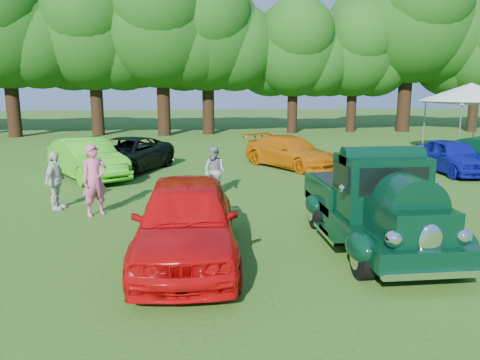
{
  "coord_description": "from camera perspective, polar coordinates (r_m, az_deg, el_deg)",
  "views": [
    {
      "loc": [
        -2.37,
        -9.4,
        3.43
      ],
      "look_at": [
        -1.12,
        2.06,
        1.1
      ],
      "focal_mm": 35.0,
      "sensor_mm": 36.0,
      "label": 1
    }
  ],
  "objects": [
    {
      "name": "red_convertible",
      "position": [
        9.33,
        -6.55,
        -4.84
      ],
      "size": [
        2.13,
        4.94,
        1.66
      ],
      "primitive_type": "imported",
      "rotation": [
        0.0,
        0.0,
        -0.03
      ],
      "color": "#BE0809",
      "rests_on": "ground"
    },
    {
      "name": "ground",
      "position": [
        10.28,
        7.53,
        -8.16
      ],
      "size": [
        120.0,
        120.0,
        0.0
      ],
      "primitive_type": "plane",
      "color": "#2A5113",
      "rests_on": "ground"
    },
    {
      "name": "back_car_lime",
      "position": [
        18.38,
        -18.17,
        2.48
      ],
      "size": [
        3.79,
        4.73,
        1.51
      ],
      "primitive_type": "imported",
      "rotation": [
        0.0,
        0.0,
        0.56
      ],
      "color": "green",
      "rests_on": "ground"
    },
    {
      "name": "back_car_orange",
      "position": [
        20.05,
        6.12,
        3.43
      ],
      "size": [
        3.96,
        4.87,
        1.33
      ],
      "primitive_type": "imported",
      "rotation": [
        0.0,
        0.0,
        0.55
      ],
      "color": "#BC5B06",
      "rests_on": "ground"
    },
    {
      "name": "tree_line",
      "position": [
        33.68,
        -6.83,
        17.6
      ],
      "size": [
        63.66,
        10.61,
        12.51
      ],
      "color": "#311F10",
      "rests_on": "ground"
    },
    {
      "name": "back_car_blue",
      "position": [
        20.43,
        24.47,
        2.66
      ],
      "size": [
        1.64,
        3.99,
        1.35
      ],
      "primitive_type": "imported",
      "rotation": [
        0.0,
        0.0,
        0.01
      ],
      "color": "#0C0F87",
      "rests_on": "ground"
    },
    {
      "name": "back_car_black",
      "position": [
        19.31,
        -13.84,
        2.95
      ],
      "size": [
        4.09,
        5.5,
        1.39
      ],
      "primitive_type": "imported",
      "rotation": [
        0.0,
        0.0,
        -0.41
      ],
      "color": "black",
      "rests_on": "ground"
    },
    {
      "name": "hero_pickup",
      "position": [
        10.51,
        16.11,
        -3.1
      ],
      "size": [
        2.4,
        5.16,
        2.02
      ],
      "color": "black",
      "rests_on": "ground"
    },
    {
      "name": "spectator_grey",
      "position": [
        14.71,
        -3.13,
        1.07
      ],
      "size": [
        0.97,
        0.94,
        1.58
      ],
      "primitive_type": "imported",
      "rotation": [
        0.0,
        0.0,
        -0.66
      ],
      "color": "gray",
      "rests_on": "ground"
    },
    {
      "name": "spectator_white",
      "position": [
        14.04,
        -21.63,
        -0.1
      ],
      "size": [
        0.6,
        1.03,
        1.64
      ],
      "primitive_type": "imported",
      "rotation": [
        0.0,
        0.0,
        1.35
      ],
      "color": "beige",
      "rests_on": "ground"
    },
    {
      "name": "spectator_pink",
      "position": [
        13.03,
        -17.31,
        -0.04
      ],
      "size": [
        0.84,
        0.77,
        1.91
      ],
      "primitive_type": "imported",
      "rotation": [
        0.0,
        0.0,
        0.59
      ],
      "color": "#C8527A",
      "rests_on": "ground"
    },
    {
      "name": "canopy_tent",
      "position": [
        25.8,
        26.31,
        9.54
      ],
      "size": [
        5.09,
        5.09,
        3.57
      ],
      "rotation": [
        0.0,
        0.0,
        0.07
      ],
      "color": "silver",
      "rests_on": "ground"
    }
  ]
}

